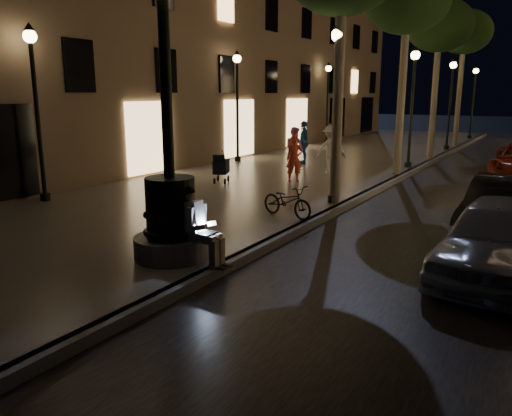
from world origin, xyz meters
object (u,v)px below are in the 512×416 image
Objects in this scene: fountain_lamppost at (171,204)px; stroller at (221,167)px; tree_second at (407,1)px; lamp_curb_d at (474,93)px; car_second at (505,209)px; tree_third at (440,27)px; lamp_curb_a at (336,91)px; pedestrian_white at (331,149)px; pedestrian_pink at (294,148)px; bicycle at (287,201)px; lamp_left_c at (328,93)px; lamp_left_b at (237,92)px; pedestrian_blue at (304,142)px; lamp_curb_b at (413,92)px; pedestrian_red at (294,159)px; lamp_left_a at (35,91)px; car_front at (498,238)px; pedestrian_dark at (332,138)px; lamp_curb_c at (451,92)px; tree_far at (464,33)px; seated_man_laptop at (198,223)px.

fountain_lamppost reaches higher than stroller.
lamp_curb_d is (-0.10, 18.00, -3.10)m from tree_second.
car_second is at bearing -79.96° from lamp_curb_d.
tree_third is 12.35m from lamp_curb_a.
lamp_curb_a reaches higher than stroller.
lamp_curb_a is at bearing 79.06° from pedestrian_white.
tree_third is at bearing 90.00° from lamp_curb_a.
tree_third is at bearing -99.88° from pedestrian_pink.
tree_third is 1.76× the size of car_second.
bicycle is (1.80, -6.97, -0.52)m from pedestrian_white.
bicycle is (6.79, -18.16, -2.64)m from lamp_left_c.
lamp_left_b is 3.69m from pedestrian_blue.
pedestrian_red is (-2.45, -5.55, -2.24)m from lamp_curb_b.
pedestrian_white is at bearing 60.48° from lamp_left_a.
lamp_curb_a is at bearing 147.43° from car_front.
lamp_left_b is 3.17× the size of bicycle.
tree_third reaches higher than pedestrian_pink.
fountain_lamppost is 13.07m from tree_second.
pedestrian_blue is 4.10m from pedestrian_dark.
lamp_left_a reaches higher than pedestrian_blue.
bicycle is at bearing -1.52° from pedestrian_blue.
fountain_lamppost reaches higher than pedestrian_blue.
lamp_curb_c and lamp_left_b have the same top height.
lamp_left_a is at bearing -108.07° from tree_far.
lamp_left_b reaches higher than car_front.
lamp_left_a reaches higher than stroller.
lamp_left_a is (-7.01, 2.00, 2.31)m from seated_man_laptop.
lamp_curb_b is 2.63× the size of pedestrian_white.
stroller is at bearing -112.19° from tree_third.
lamp_curb_a reaches higher than bicycle.
lamp_curb_c reaches higher than bicycle.
seated_man_laptop is 0.33× the size of car_second.
lamp_curb_c is at bearing 130.68° from pedestrian_blue.
lamp_curb_d is at bearing 141.38° from pedestrian_blue.
lamp_curb_d is 17.87m from pedestrian_blue.
lamp_left_a is (-7.10, -20.00, 0.00)m from lamp_curb_c.
car_second is at bearing -71.04° from tree_third.
pedestrian_dark is (-4.48, 16.83, 0.06)m from seated_man_laptop.
tree_far reaches higher than lamp_curb_b.
tree_second reaches higher than car_second.
lamp_curb_a is 6.21m from car_front.
pedestrian_pink is at bearing -73.00° from lamp_left_c.
pedestrian_blue reaches higher than pedestrian_dark.
lamp_curb_a is 17.50m from lamp_left_c.
car_front is 2.26× the size of pedestrian_white.
pedestrian_blue is 9.73m from bicycle.
lamp_curb_b is 1.00× the size of lamp_curb_c.
tree_third is at bearing -90.76° from tree_far.
pedestrian_red reaches higher than pedestrian_dark.
lamp_curb_c reaches higher than pedestrian_pink.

